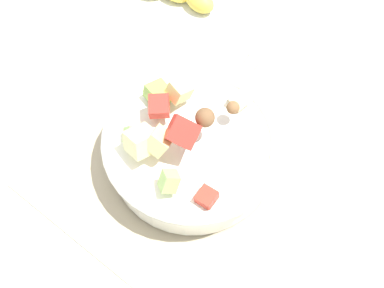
% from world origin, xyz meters
% --- Properties ---
extents(ground_plane, '(2.40, 2.40, 0.00)m').
position_xyz_m(ground_plane, '(0.00, 0.00, 0.00)').
color(ground_plane, silver).
extents(placemat, '(0.42, 0.37, 0.01)m').
position_xyz_m(placemat, '(0.00, 0.00, 0.00)').
color(placemat, tan).
rests_on(placemat, ground_plane).
extents(salad_bowl, '(0.26, 0.26, 0.14)m').
position_xyz_m(salad_bowl, '(0.01, -0.00, 0.05)').
color(salad_bowl, white).
rests_on(salad_bowl, placemat).
extents(serving_spoon, '(0.22, 0.06, 0.01)m').
position_xyz_m(serving_spoon, '(-0.20, -0.04, 0.01)').
color(serving_spoon, '#B7B7BC').
rests_on(serving_spoon, placemat).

